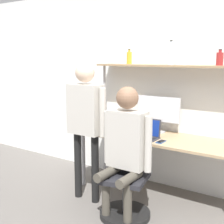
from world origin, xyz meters
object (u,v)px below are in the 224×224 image
monitor (158,112)px  bottle_red (220,59)px  bottle_amber (129,58)px  bottle_clear (171,54)px  person_seated (125,142)px  office_chair (126,191)px  person_standing (86,114)px  cell_phone (161,142)px  laptop (148,133)px

monitor → bottle_red: 1.02m
bottle_amber → bottle_clear: bearing=0.0°
monitor → person_seated: bearing=-85.3°
bottle_red → bottle_clear: bearing=180.0°
person_seated → bottle_red: 1.42m
office_chair → person_seated: 0.57m
monitor → person_standing: bearing=-123.8°
person_seated → bottle_clear: size_ratio=4.85×
cell_phone → office_chair: office_chair is taller
laptop → office_chair: bearing=-87.1°
laptop → bottle_clear: bottle_clear is taller
cell_phone → bottle_clear: 1.08m
cell_phone → monitor: bearing=121.0°
laptop → person_standing: size_ratio=0.17×
laptop → office_chair: 0.77m
bottle_clear → bottle_amber: bearing=-180.0°
monitor → bottle_red: size_ratio=3.35×
person_seated → bottle_red: bottle_red is taller
cell_phone → bottle_amber: size_ratio=0.76×
bottle_amber → person_seated: bearing=-60.5°
person_standing → bottle_red: bearing=31.2°
cell_phone → office_chair: size_ratio=0.16×
office_chair → laptop: bearing=92.9°
cell_phone → person_seated: 0.53m
cell_phone → person_standing: person_standing is taller
monitor → bottle_clear: bottle_clear is taller
laptop → person_seated: (0.04, -0.58, 0.03)m
monitor → office_chair: 1.16m
office_chair → cell_phone: bearing=67.3°
monitor → bottle_red: bearing=-2.1°
bottle_clear → bottle_red: size_ratio=1.63×
laptop → bottle_red: size_ratio=1.56×
monitor → office_chair: size_ratio=0.66×
laptop → person_seated: bearing=-86.4°
bottle_clear → laptop: bearing=-112.1°
monitor → person_seated: 0.94m
person_standing → bottle_amber: bearing=81.5°
bottle_amber → bottle_red: bearing=0.0°
bottle_clear → cell_phone: bearing=-77.3°
bottle_red → monitor: bearing=177.9°
monitor → person_seated: size_ratio=0.42×
person_seated → bottle_red: size_ratio=7.92×
person_standing → bottle_red: (1.31, 0.79, 0.65)m
monitor → person_seated: (0.08, -0.92, -0.18)m
monitor → bottle_red: (0.76, -0.03, 0.69)m
bottle_amber → bottle_red: (1.19, 0.00, -0.01)m
monitor → cell_phone: monitor is taller
laptop → bottle_red: bottle_red is taller
person_seated → cell_phone: bearing=70.0°
monitor → laptop: bearing=-83.4°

